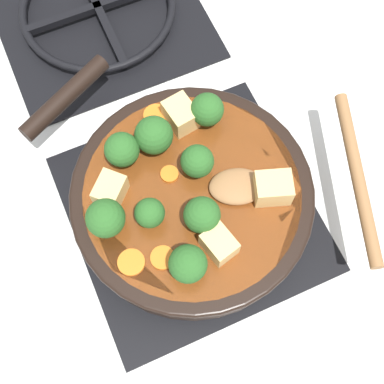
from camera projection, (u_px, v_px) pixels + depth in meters
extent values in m
plane|color=silver|center=(192.00, 213.00, 0.72)|extent=(2.40, 2.40, 0.00)
cube|color=black|center=(192.00, 212.00, 0.72)|extent=(0.31, 0.31, 0.01)
torus|color=black|center=(192.00, 208.00, 0.70)|extent=(0.24, 0.24, 0.01)
cube|color=black|center=(192.00, 208.00, 0.70)|extent=(0.01, 0.23, 0.01)
cube|color=black|center=(192.00, 208.00, 0.70)|extent=(0.23, 0.01, 0.01)
cube|color=black|center=(99.00, 14.00, 0.84)|extent=(0.31, 0.31, 0.01)
torus|color=black|center=(97.00, 7.00, 0.82)|extent=(0.24, 0.24, 0.01)
cube|color=black|center=(97.00, 7.00, 0.82)|extent=(0.01, 0.23, 0.01)
cube|color=black|center=(97.00, 7.00, 0.82)|extent=(0.23, 0.01, 0.01)
cylinder|color=black|center=(192.00, 200.00, 0.67)|extent=(0.29, 0.29, 0.05)
cylinder|color=brown|center=(192.00, 198.00, 0.67)|extent=(0.27, 0.27, 0.04)
torus|color=black|center=(192.00, 193.00, 0.65)|extent=(0.30, 0.30, 0.01)
cylinder|color=black|center=(65.00, 97.00, 0.71)|extent=(0.14, 0.09, 0.02)
ellipsoid|color=olive|center=(237.00, 186.00, 0.64)|extent=(0.08, 0.07, 0.01)
cylinder|color=olive|center=(358.00, 177.00, 0.65)|extent=(0.09, 0.22, 0.02)
cube|color=#DBB770|center=(181.00, 115.00, 0.67)|extent=(0.04, 0.05, 0.03)
cube|color=#DBB770|center=(273.00, 188.00, 0.63)|extent=(0.05, 0.05, 0.03)
cube|color=#DBB770|center=(223.00, 243.00, 0.61)|extent=(0.04, 0.04, 0.03)
cube|color=#DBB770|center=(110.00, 191.00, 0.63)|extent=(0.05, 0.05, 0.03)
cylinder|color=#709956|center=(151.00, 218.00, 0.63)|extent=(0.01, 0.01, 0.01)
sphere|color=#285B23|center=(150.00, 213.00, 0.61)|extent=(0.04, 0.04, 0.04)
cylinder|color=#709956|center=(155.00, 144.00, 0.66)|extent=(0.01, 0.01, 0.01)
sphere|color=#285B23|center=(154.00, 135.00, 0.64)|extent=(0.05, 0.05, 0.05)
cylinder|color=#709956|center=(207.00, 118.00, 0.68)|extent=(0.01, 0.01, 0.01)
sphere|color=#285B23|center=(207.00, 110.00, 0.66)|extent=(0.04, 0.04, 0.04)
cylinder|color=#709956|center=(197.00, 169.00, 0.65)|extent=(0.01, 0.01, 0.01)
sphere|color=#285B23|center=(197.00, 161.00, 0.63)|extent=(0.04, 0.04, 0.04)
cylinder|color=#709956|center=(202.00, 221.00, 0.63)|extent=(0.01, 0.01, 0.01)
sphere|color=#285B23|center=(202.00, 215.00, 0.61)|extent=(0.04, 0.04, 0.04)
cylinder|color=#709956|center=(124.00, 158.00, 0.66)|extent=(0.01, 0.01, 0.01)
sphere|color=#285B23|center=(122.00, 150.00, 0.64)|extent=(0.04, 0.04, 0.04)
cylinder|color=#709956|center=(109.00, 227.00, 0.62)|extent=(0.01, 0.01, 0.01)
sphere|color=#285B23|center=(107.00, 221.00, 0.60)|extent=(0.05, 0.05, 0.05)
cylinder|color=#709956|center=(188.00, 269.00, 0.61)|extent=(0.01, 0.01, 0.01)
sphere|color=#285B23|center=(188.00, 264.00, 0.59)|extent=(0.04, 0.04, 0.04)
cylinder|color=orange|center=(170.00, 174.00, 0.65)|extent=(0.02, 0.02, 0.01)
cylinder|color=orange|center=(131.00, 262.00, 0.61)|extent=(0.03, 0.03, 0.01)
cylinder|color=orange|center=(157.00, 115.00, 0.68)|extent=(0.03, 0.03, 0.01)
cylinder|color=orange|center=(163.00, 258.00, 0.61)|extent=(0.03, 0.03, 0.01)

